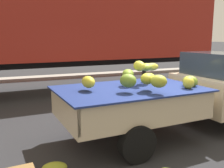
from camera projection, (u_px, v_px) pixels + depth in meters
ground at (159, 137)px, 5.32m from camera, size 220.00×220.00×0.00m
curb_strip at (66, 76)px, 13.13m from camera, size 80.00×0.80×0.16m
pickup_truck at (205, 90)px, 5.75m from camera, size 4.99×2.00×1.70m
semi_trailer at (70, 24)px, 9.63m from camera, size 12.11×3.14×3.95m
fallen_banana_bunch_near_tailgate at (54, 168)px, 3.86m from camera, size 0.42×0.29×0.18m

